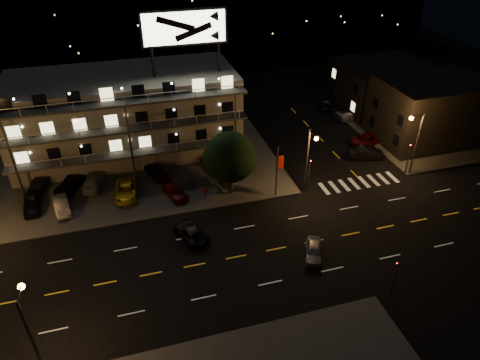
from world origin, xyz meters
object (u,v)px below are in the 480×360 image
object	(u,v)px
lot_car_2	(126,191)
lot_car_7	(94,181)
road_car_east	(314,251)
road_car_west	(191,232)
tree	(229,159)
lot_car_4	(221,181)
side_car_0	(367,153)

from	to	relation	value
lot_car_2	lot_car_7	bearing A→B (deg)	141.79
road_car_east	road_car_west	size ratio (longest dim) A/B	0.81
lot_car_7	road_car_west	xyz separation A→B (m)	(9.20, -12.03, -0.23)
tree	lot_car_2	size ratio (longest dim) A/B	1.51
lot_car_4	road_car_west	distance (m)	9.37
side_car_0	road_car_east	world-z (taller)	side_car_0
side_car_0	road_car_east	distance (m)	20.77
tree	road_car_west	size ratio (longest dim) A/B	1.61
lot_car_4	lot_car_7	bearing A→B (deg)	143.63
road_car_west	lot_car_2	bearing A→B (deg)	-74.89
lot_car_2	lot_car_4	world-z (taller)	lot_car_2
road_car_west	lot_car_4	bearing A→B (deg)	-140.26
lot_car_7	road_car_east	world-z (taller)	lot_car_7
lot_car_7	road_car_east	xyz separation A→B (m)	(19.85, -17.94, -0.24)
tree	lot_car_4	size ratio (longest dim) A/B	2.02
tree	side_car_0	bearing A→B (deg)	8.36
lot_car_7	lot_car_4	bearing A→B (deg)	174.52
tree	road_car_west	bearing A→B (deg)	-132.06
lot_car_7	road_car_west	distance (m)	15.14
side_car_0	road_car_west	bearing A→B (deg)	124.88
lot_car_7	road_car_west	size ratio (longest dim) A/B	1.08
side_car_0	road_car_east	bearing A→B (deg)	151.22
lot_car_4	road_car_east	distance (m)	14.90
road_car_east	lot_car_4	bearing A→B (deg)	136.19
lot_car_4	road_car_east	world-z (taller)	lot_car_4
lot_car_2	lot_car_7	world-z (taller)	lot_car_7
lot_car_4	side_car_0	bearing A→B (deg)	-16.54
side_car_0	road_car_west	size ratio (longest dim) A/B	0.98
lot_car_4	road_car_west	world-z (taller)	lot_car_4
lot_car_4	side_car_0	xyz separation A→B (m)	(19.90, 1.27, -0.04)
road_car_east	road_car_west	world-z (taller)	road_car_west
tree	lot_car_2	bearing A→B (deg)	167.59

